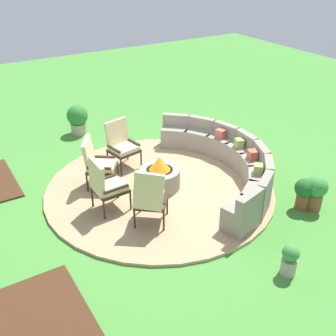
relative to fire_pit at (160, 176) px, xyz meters
name	(u,v)px	position (x,y,z in m)	size (l,w,h in m)	color
ground_plane	(160,189)	(0.00, 0.00, -0.33)	(24.00, 24.00, 0.00)	#478C38
patio_circle	(160,188)	(0.00, 0.00, -0.30)	(4.70, 4.70, 0.06)	tan
mulch_bed_right	(45,321)	(2.11, -3.06, -0.31)	(1.83, 1.18, 0.04)	#472B19
fire_pit	(160,176)	(0.00, 0.00, 0.00)	(0.84, 0.84, 0.69)	gray
curved_stone_bench	(229,162)	(0.36, 1.51, 0.05)	(4.10, 2.09, 0.77)	gray
lounge_chair_front_left	(121,143)	(-1.24, -0.25, 0.29)	(0.67, 0.67, 1.07)	#2D2319
lounge_chair_front_right	(97,162)	(-0.73, -1.04, 0.28)	(0.78, 0.81, 1.08)	#2D2319
lounge_chair_back_left	(105,184)	(0.18, -1.26, 0.29)	(0.57, 0.62, 1.11)	#2D2319
lounge_chair_back_right	(150,197)	(1.00, -0.78, 0.31)	(0.76, 0.79, 1.13)	#2D2319
potted_plant_0	(290,259)	(3.16, 0.44, -0.04)	(0.27, 0.27, 0.54)	#A89E8E
potted_plant_1	(78,118)	(-3.57, -0.40, 0.11)	(0.55, 0.55, 0.79)	#A89E8E
potted_plant_2	(316,191)	(2.15, 2.16, 0.08)	(0.42, 0.42, 0.70)	brown
potted_plant_3	(304,192)	(2.02, 1.98, 0.04)	(0.37, 0.37, 0.64)	brown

